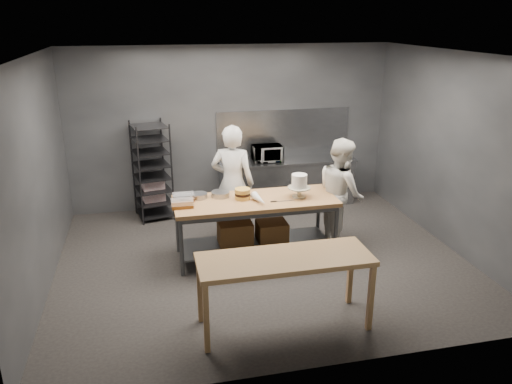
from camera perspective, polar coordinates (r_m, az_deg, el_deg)
ground at (r=7.60m, az=0.76°, el=-7.75°), size 6.00×6.00×0.00m
back_wall at (r=9.41m, az=-2.76°, el=7.37°), size 6.00×0.04×3.00m
work_table at (r=7.50m, az=-0.29°, el=-3.29°), size 2.40×0.90×0.92m
near_counter at (r=5.75m, az=3.30°, el=-8.20°), size 2.00×0.70×0.90m
back_counter at (r=9.61m, az=3.56°, el=1.12°), size 2.60×0.60×0.90m
splashback_panel at (r=9.64m, az=3.18°, el=6.75°), size 2.60×0.02×0.90m
speed_rack at (r=9.05m, az=-11.78°, el=2.26°), size 0.72×0.76×1.75m
chef_behind at (r=7.96m, az=-2.69°, el=0.98°), size 0.81×0.69×1.90m
chef_right at (r=7.89m, az=9.67°, el=-0.09°), size 0.67×0.86×1.74m
microwave at (r=9.33m, az=1.28°, el=4.44°), size 0.54×0.37×0.30m
frosted_cake_stand at (r=7.40m, az=4.97°, el=1.01°), size 0.34×0.34×0.35m
layer_cake at (r=7.35m, az=-1.55°, el=-0.21°), size 0.23×0.23×0.16m
cake_pans at (r=7.43m, az=-6.32°, el=-0.44°), size 0.85×0.32×0.07m
piping_bag at (r=7.18m, az=0.40°, el=-0.85°), size 0.19×0.40×0.12m
offset_spatula at (r=7.28m, az=2.68°, el=-1.06°), size 0.36×0.02×0.02m
pastry_clamshells at (r=7.24m, az=-8.36°, el=-0.95°), size 0.35×0.46×0.11m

